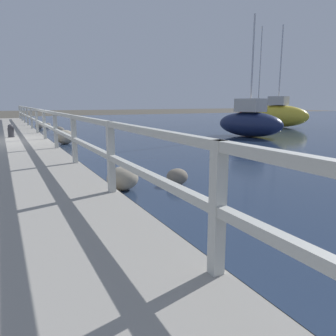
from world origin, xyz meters
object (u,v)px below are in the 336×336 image
sailboat_yellow (277,115)px  sailboat_navy (250,122)px  mooring_bollard (11,131)px  sailboat_red (258,113)px

sailboat_yellow → sailboat_navy: 7.39m
sailboat_yellow → mooring_bollard: bearing=168.2°
mooring_bollard → sailboat_red: 21.56m
sailboat_yellow → sailboat_navy: size_ratio=1.17×
sailboat_red → sailboat_navy: (-9.33, -9.81, 0.02)m
mooring_bollard → sailboat_yellow: sailboat_yellow is taller
sailboat_navy → mooring_bollard: bearing=156.1°
sailboat_red → mooring_bollard: bearing=-163.3°
sailboat_red → sailboat_yellow: sailboat_red is taller
sailboat_navy → sailboat_yellow: bearing=18.9°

